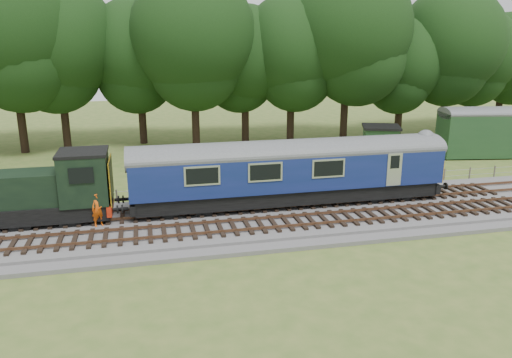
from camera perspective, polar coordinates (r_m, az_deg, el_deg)
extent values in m
plane|color=#436123|center=(27.22, -3.16, -5.07)|extent=(120.00, 120.00, 0.00)
cube|color=#4C4C4F|center=(27.15, -3.17, -4.73)|extent=(70.00, 7.00, 0.35)
cube|color=brown|center=(27.68, -3.42, -3.63)|extent=(66.50, 0.07, 0.14)
cube|color=brown|center=(29.02, -3.89, -2.72)|extent=(66.50, 0.07, 0.14)
cube|color=brown|center=(24.91, -2.25, -5.86)|extent=(66.50, 0.07, 0.14)
cube|color=brown|center=(26.23, -2.84, -4.74)|extent=(66.50, 0.07, 0.14)
cube|color=black|center=(29.00, 3.83, -1.55)|extent=(17.46, 2.52, 0.85)
cube|color=#0F1E50|center=(28.61, 3.88, 1.18)|extent=(18.00, 2.80, 2.05)
cube|color=gold|center=(32.43, 19.33, 1.36)|extent=(0.06, 2.74, 1.30)
cube|color=black|center=(31.27, 14.42, -1.13)|extent=(2.60, 2.00, 0.55)
cube|color=black|center=(27.99, -8.04, -2.74)|extent=(2.60, 2.00, 0.55)
cube|color=black|center=(28.57, -25.09, -3.42)|extent=(8.73, 2.39, 0.85)
cube|color=black|center=(27.58, -19.00, 0.16)|extent=(2.40, 2.55, 2.60)
cube|color=#B0230D|center=(27.92, -16.30, -2.85)|extent=(0.25, 2.60, 0.55)
cube|color=gold|center=(27.51, -16.23, -0.07)|extent=(0.06, 2.55, 2.30)
imported|color=#DA4E0B|center=(26.78, -17.61, -3.32)|extent=(0.77, 0.65, 1.80)
cube|color=#1B3D1E|center=(44.32, 14.03, 4.19)|extent=(3.63, 3.63, 2.34)
cube|color=black|center=(44.10, 14.13, 5.80)|extent=(3.99, 3.99, 0.19)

